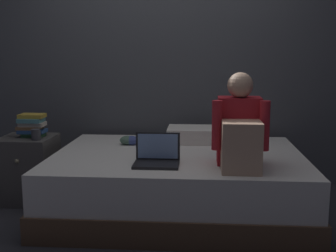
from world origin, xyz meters
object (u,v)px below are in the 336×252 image
(mug, at_px, (36,135))
(laptop, at_px, (157,157))
(clothes_pile, at_px, (129,140))
(person_sitting, at_px, (240,131))
(book_stack, at_px, (32,125))
(pillow, at_px, (199,135))
(bed, at_px, (178,182))
(nightstand, at_px, (29,169))

(mug, bearing_deg, laptop, -21.15)
(clothes_pile, bearing_deg, person_sitting, -37.11)
(laptop, bearing_deg, book_stack, 154.57)
(pillow, distance_m, book_stack, 1.45)
(bed, bearing_deg, clothes_pile, 147.21)
(laptop, relative_size, book_stack, 1.39)
(nightstand, relative_size, person_sitting, 0.86)
(mug, xyz_separation_m, clothes_pile, (0.73, 0.26, -0.09))
(person_sitting, xyz_separation_m, mug, (-1.62, 0.41, -0.12))
(laptop, distance_m, pillow, 0.88)
(mug, bearing_deg, person_sitting, -14.36)
(laptop, height_order, clothes_pile, laptop)
(nightstand, relative_size, laptop, 1.75)
(nightstand, height_order, book_stack, book_stack)
(pillow, bearing_deg, clothes_pile, -164.58)
(bed, height_order, laptop, laptop)
(pillow, xyz_separation_m, mug, (-1.33, -0.42, 0.06))
(book_stack, xyz_separation_m, clothes_pile, (0.81, 0.13, -0.14))
(nightstand, xyz_separation_m, laptop, (1.17, -0.52, 0.25))
(laptop, height_order, pillow, laptop)
(nightstand, distance_m, book_stack, 0.38)
(clothes_pile, bearing_deg, mug, -160.58)
(person_sitting, bearing_deg, laptop, 178.81)
(nightstand, bearing_deg, book_stack, 14.93)
(person_sitting, bearing_deg, mug, 165.64)
(laptop, relative_size, clothes_pile, 1.91)
(laptop, distance_m, book_stack, 1.25)
(nightstand, height_order, laptop, laptop)
(book_stack, height_order, clothes_pile, book_stack)
(nightstand, distance_m, laptop, 1.31)
(person_sitting, height_order, pillow, person_sitting)
(bed, relative_size, laptop, 6.25)
(pillow, height_order, mug, mug)
(bed, height_order, nightstand, nightstand)
(person_sitting, distance_m, clothes_pile, 1.13)
(nightstand, relative_size, clothes_pile, 3.34)
(clothes_pile, bearing_deg, book_stack, -171.25)
(person_sitting, xyz_separation_m, clothes_pile, (-0.89, 0.67, -0.21))
(nightstand, height_order, pillow, pillow)
(person_sitting, distance_m, laptop, 0.61)
(laptop, bearing_deg, clothes_pile, 115.10)
(clothes_pile, bearing_deg, laptop, -64.90)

